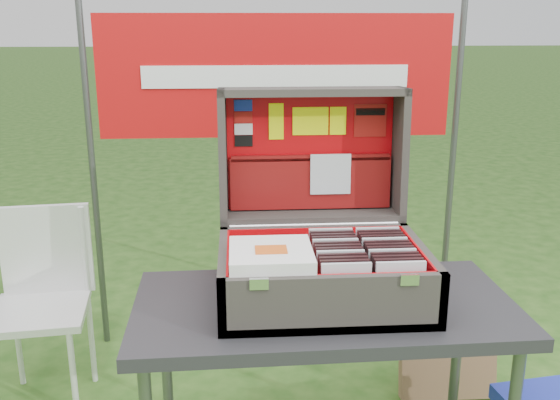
{
  "coord_description": "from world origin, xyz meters",
  "views": [
    {
      "loc": [
        -0.18,
        -1.76,
        1.54
      ],
      "look_at": [
        -0.05,
        0.1,
        1.0
      ],
      "focal_mm": 40.0,
      "sensor_mm": 36.0,
      "label": 1
    }
  ],
  "objects": [
    {
      "name": "table_top",
      "position": [
        0.08,
        -0.04,
        0.7
      ],
      "size": [
        1.16,
        0.6,
        0.04
      ],
      "primitive_type": "cube",
      "rotation": [
        0.0,
        0.0,
        0.02
      ],
      "color": "black",
      "rests_on": "ground"
    },
    {
      "name": "table_leg_bl",
      "position": [
        -0.44,
        0.18,
        0.34
      ],
      "size": [
        0.04,
        0.04,
        0.68
      ],
      "primitive_type": "cylinder",
      "color": "#59595B",
      "rests_on": "ground"
    },
    {
      "name": "table_leg_br",
      "position": [
        0.59,
        0.18,
        0.34
      ],
      "size": [
        0.04,
        0.04,
        0.68
      ],
      "primitive_type": "cylinder",
      "color": "#59595B",
      "rests_on": "ground"
    },
    {
      "name": "suitcase",
      "position": [
        0.07,
        0.03,
        1.02
      ],
      "size": [
        0.62,
        0.61,
        0.61
      ],
      "primitive_type": null,
      "color": "#413C36",
      "rests_on": "table"
    },
    {
      "name": "suitcase_base_bottom",
      "position": [
        0.07,
        -0.03,
        0.73
      ],
      "size": [
        0.62,
        0.45,
        0.02
      ],
      "primitive_type": "cube",
      "color": "#413C36",
      "rests_on": "table_top"
    },
    {
      "name": "suitcase_base_wall_front",
      "position": [
        0.07,
        -0.24,
        0.8
      ],
      "size": [
        0.62,
        0.02,
        0.17
      ],
      "primitive_type": "cube",
      "color": "#413C36",
      "rests_on": "table_top"
    },
    {
      "name": "suitcase_base_wall_back",
      "position": [
        0.07,
        0.18,
        0.8
      ],
      "size": [
        0.62,
        0.02,
        0.17
      ],
      "primitive_type": "cube",
      "color": "#413C36",
      "rests_on": "table_top"
    },
    {
      "name": "suitcase_base_wall_left",
      "position": [
        -0.23,
        -0.03,
        0.8
      ],
      "size": [
        0.02,
        0.45,
        0.17
      ],
      "primitive_type": "cube",
      "color": "#413C36",
      "rests_on": "table_top"
    },
    {
      "name": "suitcase_base_wall_right",
      "position": [
        0.37,
        -0.03,
        0.8
      ],
      "size": [
        0.02,
        0.45,
        0.17
      ],
      "primitive_type": "cube",
      "color": "#413C36",
      "rests_on": "table_top"
    },
    {
      "name": "suitcase_liner_floor",
      "position": [
        0.07,
        -0.03,
        0.75
      ],
      "size": [
        0.57,
        0.4,
        0.01
      ],
      "primitive_type": "cube",
      "color": "red",
      "rests_on": "suitcase_base_bottom"
    },
    {
      "name": "suitcase_latch_left",
      "position": [
        -0.13,
        -0.25,
        0.88
      ],
      "size": [
        0.05,
        0.01,
        0.03
      ],
      "primitive_type": "cube",
      "color": "silver",
      "rests_on": "suitcase_base_wall_front"
    },
    {
      "name": "suitcase_latch_right",
      "position": [
        0.27,
        -0.25,
        0.88
      ],
      "size": [
        0.05,
        0.01,
        0.03
      ],
      "primitive_type": "cube",
      "color": "silver",
      "rests_on": "suitcase_base_wall_front"
    },
    {
      "name": "suitcase_hinge",
      "position": [
        0.07,
        0.19,
        0.89
      ],
      "size": [
        0.56,
        0.02,
        0.02
      ],
      "primitive_type": "cylinder",
      "rotation": [
        0.0,
        1.57,
        0.0
      ],
      "color": "silver",
      "rests_on": "suitcase_base_wall_back"
    },
    {
      "name": "suitcase_lid_back",
      "position": [
        0.07,
        0.36,
        1.1
      ],
      "size": [
        0.62,
        0.05,
        0.45
      ],
      "primitive_type": "cube",
      "rotation": [
        -1.62,
        0.0,
        0.0
      ],
      "color": "#413C36",
      "rests_on": "suitcase_base_wall_back"
    },
    {
      "name": "suitcase_lid_rim_far",
      "position": [
        0.07,
        0.3,
        1.32
      ],
      "size": [
        0.62,
        0.17,
        0.03
      ],
      "primitive_type": "cube",
      "rotation": [
        -1.62,
        0.0,
        0.0
      ],
      "color": "#413C36",
      "rests_on": "suitcase_lid_back"
    },
    {
      "name": "suitcase_lid_rim_near",
      "position": [
        0.07,
        0.28,
        0.9
      ],
      "size": [
        0.62,
        0.17,
        0.03
      ],
      "primitive_type": "cube",
      "rotation": [
        -1.62,
        0.0,
        0.0
      ],
      "color": "#413C36",
      "rests_on": "suitcase_lid_back"
    },
    {
      "name": "suitcase_lid_rim_left",
      "position": [
        -0.23,
        0.29,
        1.11
      ],
      "size": [
        0.02,
        0.19,
        0.45
      ],
      "primitive_type": "cube",
      "rotation": [
        -1.62,
        0.0,
        0.0
      ],
      "color": "#413C36",
      "rests_on": "suitcase_lid_back"
    },
    {
      "name": "suitcase_lid_rim_right",
      "position": [
        0.37,
        0.29,
        1.11
      ],
      "size": [
        0.02,
        0.19,
        0.45
      ],
      "primitive_type": "cube",
      "rotation": [
        -1.62,
        0.0,
        0.0
      ],
      "color": "#413C36",
      "rests_on": "suitcase_lid_back"
    },
    {
      "name": "suitcase_lid_liner",
      "position": [
        0.07,
        0.34,
        1.1
      ],
      "size": [
        0.57,
        0.02,
        0.39
      ],
      "primitive_type": "cube",
      "rotation": [
        -1.62,
        0.0,
        0.0
      ],
      "color": "red",
      "rests_on": "suitcase_lid_back"
    },
    {
      "name": "suitcase_liner_wall_front",
      "position": [
        0.07,
        -0.23,
        0.82
      ],
      "size": [
        0.57,
        0.01,
        0.14
      ],
      "primitive_type": "cube",
      "color": "red",
      "rests_on": "suitcase_base_bottom"
    },
    {
      "name": "suitcase_liner_wall_back",
      "position": [
        0.07,
        0.16,
        0.82
      ],
      "size": [
        0.57,
        0.01,
        0.14
      ],
      "primitive_type": "cube",
      "color": "red",
      "rests_on": "suitcase_base_bottom"
    },
    {
      "name": "suitcase_liner_wall_left",
      "position": [
        -0.21,
        -0.03,
        0.82
      ],
      "size": [
        0.01,
        0.4,
        0.14
      ],
      "primitive_type": "cube",
      "color": "red",
      "rests_on": "suitcase_base_bottom"
    },
    {
      "name": "suitcase_liner_wall_right",
      "position": [
        0.36,
        -0.03,
        0.82
      ],
      "size": [
        0.01,
        0.4,
        0.14
      ],
      "primitive_type": "cube",
      "color": "red",
      "rests_on": "suitcase_base_bottom"
    },
    {
      "name": "suitcase_lid_pocket",
      "position": [
        0.07,
        0.32,
        1.0
      ],
      "size": [
        0.55,
        0.04,
        0.18
      ],
      "primitive_type": "cube",
      "rotation": [
        -1.62,
        0.0,
        0.0
      ],
      "color": "maroon",
      "rests_on": "suitcase_lid_liner"
    },
    {
      "name": "suitcase_pocket_edge",
      "position": [
        0.07,
        0.32,
        1.09
      ],
      "size": [
        0.54,
        0.02,
        0.02
      ],
      "primitive_type": "cube",
      "rotation": [
        -1.62,
        0.0,
        0.0
      ],
      "color": "maroon",
      "rests_on": "suitcase_lid_pocket"
    },
    {
      "name": "suitcase_pocket_cd",
      "position": [
        0.14,
        0.3,
        1.03
      ],
      "size": [
        0.14,
        0.02,
        0.14
      ],
      "primitive_type": "cube",
      "rotation": [
        -1.62,
        0.0,
        0.0
      ],
      "color": "silver",
      "rests_on": "suitcase_lid_pocket"
    },
    {
      "name": "lid_sticker_cc_a",
      "position": [
        -0.16,
        0.34,
        1.27
      ],
      "size": [
        0.06,
        0.0,
        0.04
      ],
      "primitive_type": "cube",
      "rotation": [
        -1.62,
        0.0,
        0.0
      ],
      "color": "#1933B2",
      "rests_on": "suitcase_lid_liner"
    },
    {
      "name": "lid_sticker_cc_b",
      "position": [
        -0.16,
        0.34,
        1.23
      ],
      "size": [
        0.06,
        0.0,
        0.04
      ],
      "primitive_type": "cube",
      "rotation": [
        -1.62,
        0.0,
        0.0
      ],
      "color": "#AB1512",
      "rests_on": "suitcase_lid_liner"
    },
    {
      "name": "lid_sticker_cc_c",
      "position": [
        -0.16,
        0.34,
        1.19
      ],
      "size": [
        0.06,
        0.0,
        0.04
      ],
      "primitive_type": "cube",
      "rotation": [
        -1.62,
        0.0,
        0.0
      ],
      "color": "white",
      "rests_on": "suitcase_lid_liner"
    },
    {
      "name": "lid_sticker_cc_d",
      "position": [
        -0.16,
        0.34,
        1.15
      ],
      "size": [
        0.06,
        0.0,
        0.04
      ],
      "primitive_type": "cube",
      "rotation": [
        -1.62,
        0.0,
        0.0
      ],
      "color": "black",
      "rests_on": "suitcase_lid_liner"
    },
    {
      "name": "lid_card_neon_tall",
      "position": [
        -0.05,
        0.34,
        1.21
      ],
      "size": [
        0.05,
        0.01,
        0.12
      ],
      "primitive_type": "cube",
      "rotation": [
        -1.62,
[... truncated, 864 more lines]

